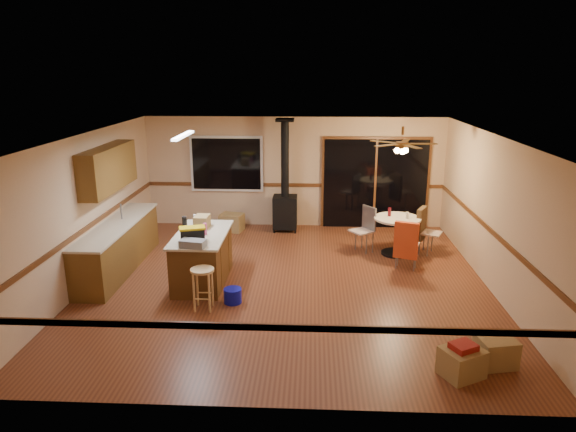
# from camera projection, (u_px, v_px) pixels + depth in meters

# --- Properties ---
(floor) EXTENTS (7.00, 7.00, 0.00)m
(floor) POSITION_uv_depth(u_px,v_px,m) (287.00, 283.00, 9.12)
(floor) COLOR brown
(floor) RESTS_ON ground
(ceiling) EXTENTS (7.00, 7.00, 0.00)m
(ceiling) POSITION_uv_depth(u_px,v_px,m) (287.00, 136.00, 8.40)
(ceiling) COLOR silver
(ceiling) RESTS_ON ground
(wall_back) EXTENTS (7.00, 0.00, 7.00)m
(wall_back) POSITION_uv_depth(u_px,v_px,m) (294.00, 172.00, 12.12)
(wall_back) COLOR tan
(wall_back) RESTS_ON ground
(wall_front) EXTENTS (7.00, 0.00, 7.00)m
(wall_front) POSITION_uv_depth(u_px,v_px,m) (271.00, 302.00, 5.40)
(wall_front) COLOR tan
(wall_front) RESTS_ON ground
(wall_left) EXTENTS (0.00, 7.00, 7.00)m
(wall_left) POSITION_uv_depth(u_px,v_px,m) (86.00, 210.00, 8.92)
(wall_left) COLOR tan
(wall_left) RESTS_ON ground
(wall_right) EXTENTS (0.00, 7.00, 7.00)m
(wall_right) POSITION_uv_depth(u_px,v_px,m) (495.00, 215.00, 8.60)
(wall_right) COLOR tan
(wall_right) RESTS_ON ground
(chair_rail) EXTENTS (7.00, 7.00, 0.08)m
(chair_rail) POSITION_uv_depth(u_px,v_px,m) (287.00, 229.00, 8.84)
(chair_rail) COLOR #572F15
(chair_rail) RESTS_ON ground
(window) EXTENTS (1.72, 0.10, 1.32)m
(window) POSITION_uv_depth(u_px,v_px,m) (227.00, 164.00, 12.08)
(window) COLOR black
(window) RESTS_ON ground
(sliding_door) EXTENTS (2.52, 0.10, 2.10)m
(sliding_door) POSITION_uv_depth(u_px,v_px,m) (375.00, 184.00, 12.05)
(sliding_door) COLOR black
(sliding_door) RESTS_ON ground
(lower_cabinets) EXTENTS (0.60, 3.00, 0.86)m
(lower_cabinets) POSITION_uv_depth(u_px,v_px,m) (118.00, 248.00, 9.62)
(lower_cabinets) COLOR brown
(lower_cabinets) RESTS_ON ground
(countertop) EXTENTS (0.64, 3.04, 0.04)m
(countertop) POSITION_uv_depth(u_px,v_px,m) (116.00, 225.00, 9.50)
(countertop) COLOR beige
(countertop) RESTS_ON lower_cabinets
(upper_cabinets) EXTENTS (0.35, 2.00, 0.80)m
(upper_cabinets) POSITION_uv_depth(u_px,v_px,m) (108.00, 168.00, 9.41)
(upper_cabinets) COLOR brown
(upper_cabinets) RESTS_ON ground
(kitchen_island) EXTENTS (0.88, 1.68, 0.90)m
(kitchen_island) POSITION_uv_depth(u_px,v_px,m) (203.00, 257.00, 9.06)
(kitchen_island) COLOR #513114
(kitchen_island) RESTS_ON ground
(wood_stove) EXTENTS (0.55, 0.50, 2.52)m
(wood_stove) POSITION_uv_depth(u_px,v_px,m) (285.00, 200.00, 11.85)
(wood_stove) COLOR black
(wood_stove) RESTS_ON ground
(ceiling_fan) EXTENTS (0.24, 0.24, 0.55)m
(ceiling_fan) POSITION_uv_depth(u_px,v_px,m) (402.00, 147.00, 9.91)
(ceiling_fan) COLOR brown
(ceiling_fan) RESTS_ON ceiling
(fluorescent_strip) EXTENTS (0.10, 1.20, 0.04)m
(fluorescent_strip) POSITION_uv_depth(u_px,v_px,m) (183.00, 136.00, 8.78)
(fluorescent_strip) COLOR white
(fluorescent_strip) RESTS_ON ceiling
(toolbox_grey) EXTENTS (0.44, 0.30, 0.13)m
(toolbox_grey) POSITION_uv_depth(u_px,v_px,m) (193.00, 244.00, 8.23)
(toolbox_grey) COLOR slate
(toolbox_grey) RESTS_ON kitchen_island
(toolbox_black) EXTENTS (0.43, 0.31, 0.22)m
(toolbox_black) POSITION_uv_depth(u_px,v_px,m) (193.00, 235.00, 8.50)
(toolbox_black) COLOR black
(toolbox_black) RESTS_ON kitchen_island
(toolbox_yellow_lid) EXTENTS (0.47, 0.34, 0.03)m
(toolbox_yellow_lid) POSITION_uv_depth(u_px,v_px,m) (192.00, 228.00, 8.47)
(toolbox_yellow_lid) COLOR gold
(toolbox_yellow_lid) RESTS_ON toolbox_black
(box_on_island) EXTENTS (0.26, 0.34, 0.22)m
(box_on_island) POSITION_uv_depth(u_px,v_px,m) (202.00, 222.00, 9.23)
(box_on_island) COLOR olive
(box_on_island) RESTS_ON kitchen_island
(bottle_dark) EXTENTS (0.11, 0.11, 0.30)m
(bottle_dark) POSITION_uv_depth(u_px,v_px,m) (185.00, 225.00, 8.92)
(bottle_dark) COLOR black
(bottle_dark) RESTS_ON kitchen_island
(bottle_pink) EXTENTS (0.08, 0.08, 0.21)m
(bottle_pink) POSITION_uv_depth(u_px,v_px,m) (205.00, 229.00, 8.84)
(bottle_pink) COLOR #D84C8C
(bottle_pink) RESTS_ON kitchen_island
(bottle_white) EXTENTS (0.06, 0.06, 0.18)m
(bottle_white) POSITION_uv_depth(u_px,v_px,m) (195.00, 219.00, 9.46)
(bottle_white) COLOR white
(bottle_white) RESTS_ON kitchen_island
(bar_stool) EXTENTS (0.41, 0.41, 0.68)m
(bar_stool) POSITION_uv_depth(u_px,v_px,m) (203.00, 289.00, 8.04)
(bar_stool) COLOR tan
(bar_stool) RESTS_ON floor
(blue_bucket) EXTENTS (0.31, 0.31, 0.24)m
(blue_bucket) POSITION_uv_depth(u_px,v_px,m) (233.00, 296.00, 8.32)
(blue_bucket) COLOR #0C10B3
(blue_bucket) RESTS_ON floor
(dining_table) EXTENTS (0.94, 0.94, 0.78)m
(dining_table) POSITION_uv_depth(u_px,v_px,m) (397.00, 229.00, 10.38)
(dining_table) COLOR black
(dining_table) RESTS_ON ground
(glass_red) EXTENTS (0.08, 0.08, 0.18)m
(glass_red) POSITION_uv_depth(u_px,v_px,m) (390.00, 212.00, 10.39)
(glass_red) COLOR #590C14
(glass_red) RESTS_ON dining_table
(glass_cream) EXTENTS (0.06, 0.06, 0.13)m
(glass_cream) POSITION_uv_depth(u_px,v_px,m) (407.00, 215.00, 10.24)
(glass_cream) COLOR beige
(glass_cream) RESTS_ON dining_table
(chair_left) EXTENTS (0.56, 0.56, 0.51)m
(chair_left) POSITION_uv_depth(u_px,v_px,m) (366.00, 224.00, 10.55)
(chair_left) COLOR tan
(chair_left) RESTS_ON ground
(chair_near) EXTENTS (0.55, 0.58, 0.70)m
(chair_near) POSITION_uv_depth(u_px,v_px,m) (406.00, 240.00, 9.52)
(chair_near) COLOR tan
(chair_near) RESTS_ON ground
(chair_right) EXTENTS (0.60, 0.58, 0.70)m
(chair_right) POSITION_uv_depth(u_px,v_px,m) (422.00, 225.00, 10.46)
(chair_right) COLOR tan
(chair_right) RESTS_ON ground
(box_under_window) EXTENTS (0.59, 0.51, 0.41)m
(box_under_window) POSITION_uv_depth(u_px,v_px,m) (232.00, 222.00, 11.98)
(box_under_window) COLOR olive
(box_under_window) RESTS_ON floor
(box_corner_a) EXTENTS (0.61, 0.58, 0.36)m
(box_corner_a) POSITION_uv_depth(u_px,v_px,m) (462.00, 362.00, 6.32)
(box_corner_a) COLOR olive
(box_corner_a) RESTS_ON floor
(box_corner_b) EXTENTS (0.53, 0.48, 0.37)m
(box_corner_b) POSITION_uv_depth(u_px,v_px,m) (496.00, 351.00, 6.56)
(box_corner_b) COLOR olive
(box_corner_b) RESTS_ON floor
(box_small_red) EXTENTS (0.37, 0.35, 0.08)m
(box_small_red) POSITION_uv_depth(u_px,v_px,m) (464.00, 346.00, 6.26)
(box_small_red) COLOR maroon
(box_small_red) RESTS_ON box_corner_a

